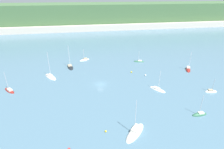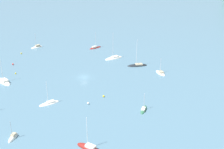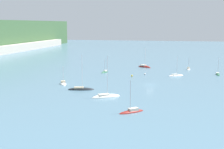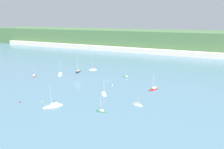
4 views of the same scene
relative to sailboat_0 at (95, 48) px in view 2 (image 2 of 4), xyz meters
The scene contains 16 objects.
ground_plane 36.38m from the sailboat_0, ahead, with size 600.00×600.00×0.00m, color slate.
sailboat_0 is the anchor object (origin of this frame).
sailboat_1 59.38m from the sailboat_0, ahead, with size 5.93×7.10×8.92m.
sailboat_3 29.85m from the sailboat_0, 89.15° to the right, with size 5.75×6.00×8.06m.
sailboat_4 65.10m from the sailboat_0, 19.61° to the left, with size 6.07×3.06×6.64m.
sailboat_5 17.65m from the sailboat_0, 34.99° to the left, with size 7.29×8.99×13.24m.
sailboat_6 43.26m from the sailboat_0, 44.20° to the left, with size 6.41×4.66×7.31m.
sailboat_7 82.61m from the sailboat_0, ahead, with size 5.82×7.68×10.43m.
sailboat_8 31.01m from the sailboat_0, 42.09° to the left, with size 4.44×9.17×12.73m.
sailboat_9 80.09m from the sailboat_0, 11.03° to the right, with size 4.96×2.25×6.52m.
sailboat_10 52.81m from the sailboat_0, 36.40° to the right, with size 8.34×8.44×12.07m.
mooring_buoy_0 58.44m from the sailboat_0, ahead, with size 0.75×0.75×0.75m.
mooring_buoy_1 36.39m from the sailboat_0, 73.12° to the right, with size 0.65×0.65×0.65m.
mooring_buoy_2 53.52m from the sailboat_0, ahead, with size 0.68×0.68×0.68m.
mooring_buoy_3 41.96m from the sailboat_0, 54.18° to the right, with size 0.69×0.69×0.69m.
mooring_buoy_4 45.36m from the sailboat_0, 40.53° to the right, with size 0.55×0.55×0.55m.
Camera 2 is at (113.40, 16.84, 51.33)m, focal length 50.00 mm.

